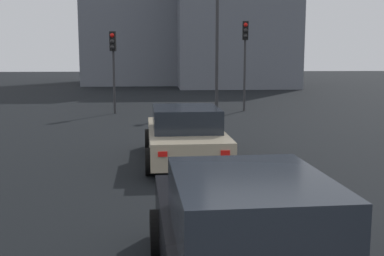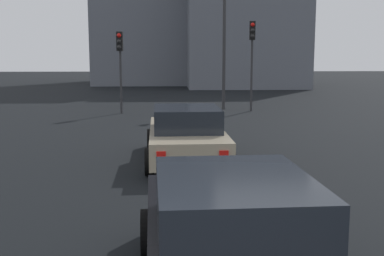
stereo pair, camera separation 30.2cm
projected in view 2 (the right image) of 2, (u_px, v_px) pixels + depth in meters
car_beige_lead at (186, 135)px, 12.45m from camera, size 4.69×2.18×1.45m
car_black_second at (231, 243)px, 5.21m from camera, size 4.71×2.16×1.52m
traffic_light_near_left at (120, 55)px, 22.43m from camera, size 0.33×0.31×3.84m
traffic_light_near_right at (252, 47)px, 23.30m from camera, size 0.32×0.30×4.38m
street_lamp_kerbside at (224, 33)px, 24.09m from camera, size 0.56×0.36×6.47m
building_facade_left at (241, 25)px, 43.35m from camera, size 12.16×9.93×10.93m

